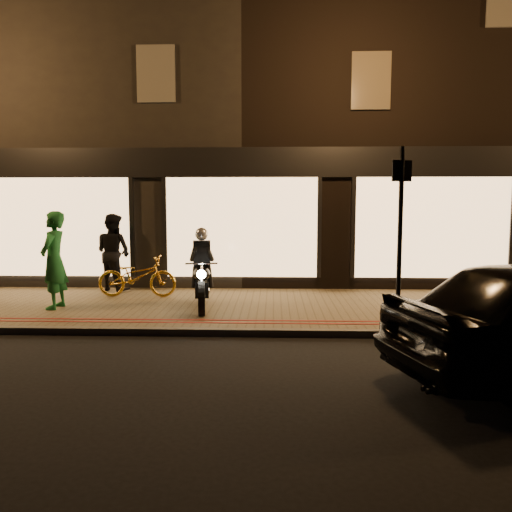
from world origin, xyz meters
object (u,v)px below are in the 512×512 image
at_px(person_green, 54,260).
at_px(bicycle_gold, 137,276).
at_px(motorcycle, 202,277).
at_px(sign_post, 400,226).

bearing_deg(person_green, bicycle_gold, 135.86).
xyz_separation_m(motorcycle, person_green, (-2.89, -0.15, 0.34)).
height_order(motorcycle, bicycle_gold, motorcycle).
bearing_deg(bicycle_gold, sign_post, -114.41).
height_order(bicycle_gold, person_green, person_green).
relative_size(motorcycle, bicycle_gold, 1.12).
relative_size(motorcycle, person_green, 1.01).
relative_size(motorcycle, sign_post, 0.65).
height_order(motorcycle, sign_post, sign_post).
xyz_separation_m(motorcycle, sign_post, (3.53, -1.24, 1.06)).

